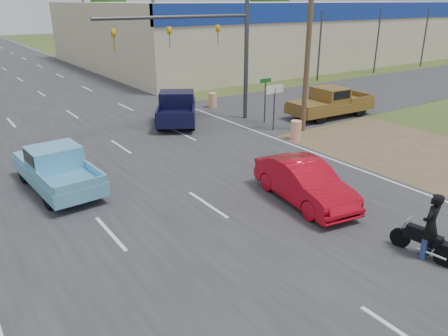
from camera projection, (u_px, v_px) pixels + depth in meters
main_road at (20, 79)px, 40.06m from camera, size 15.00×180.00×0.02m
cross_road at (106, 137)px, 23.17m from camera, size 120.00×10.00×0.02m
dirt_verge at (364, 139)px, 22.87m from camera, size 8.00×18.00×0.01m
big_box_store at (283, 29)px, 55.80m from camera, size 50.00×28.10×6.60m
utility_pole_1 at (309, 31)px, 22.47m from camera, size 2.00×0.28×10.00m
utility_pole_2 at (154, 19)px, 36.29m from camera, size 2.00×0.28×10.00m
utility_pole_3 at (84, 14)px, 50.11m from camera, size 2.00×0.28×10.00m
tree_3 at (270, 3)px, 90.05m from camera, size 8.40×8.40×10.40m
tree_5 at (109, 5)px, 96.09m from camera, size 7.98×7.98×9.88m
barrel_0 at (296, 130)px, 22.63m from camera, size 0.56×0.56×1.00m
barrel_1 at (212, 100)px, 29.37m from camera, size 0.56×0.56×1.00m
lane_sign at (274, 96)px, 23.77m from camera, size 1.20×0.08×2.52m
street_name_sign at (265, 96)px, 25.35m from camera, size 0.80×0.08×2.61m
signal_mast at (207, 39)px, 23.77m from camera, size 9.12×0.40×7.00m
red_convertible at (305, 183)px, 15.48m from camera, size 2.24×4.72×1.49m
motorcycle at (428, 244)px, 12.18m from camera, size 0.65×1.91×0.97m
rider at (430, 228)px, 12.03m from camera, size 0.74×0.54×1.86m
blue_pickup at (56, 167)px, 16.61m from camera, size 2.29×5.21×1.69m
navy_pickup at (177, 107)px, 25.76m from camera, size 4.71×5.83×1.84m
brown_pickup at (329, 102)px, 26.83m from camera, size 5.68×2.44×1.85m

